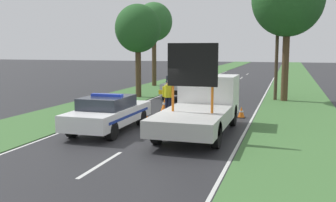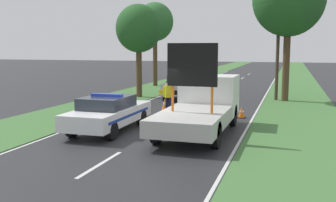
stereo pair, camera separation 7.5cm
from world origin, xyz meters
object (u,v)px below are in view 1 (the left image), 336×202
object	(u,v)px
utility_pole	(278,26)
road_barrier	(187,95)
traffic_cone_behind_barrier	(144,112)
queued_car_sedan_black	(203,80)
traffic_cone_centre_front	(165,104)
police_officer	(168,94)
pedestrian_civilian	(187,96)
roadside_tree_near_right	(154,22)
traffic_cone_lane_edge	(203,112)
queued_car_sedan_silver	(183,86)
traffic_cone_near_truck	(190,104)
traffic_cone_near_police	(241,112)
work_truck	(202,105)
police_car	(109,113)
roadside_tree_near_left	(138,29)

from	to	relation	value
utility_pole	road_barrier	bearing A→B (deg)	-124.26
traffic_cone_behind_barrier	queued_car_sedan_black	size ratio (longest dim) A/B	0.14
traffic_cone_centre_front	utility_pole	world-z (taller)	utility_pole
traffic_cone_behind_barrier	utility_pole	distance (m)	10.85
police_officer	pedestrian_civilian	world-z (taller)	police_officer
roadside_tree_near_right	traffic_cone_lane_edge	bearing A→B (deg)	-62.59
pedestrian_civilian	roadside_tree_near_right	bearing A→B (deg)	126.17
traffic_cone_behind_barrier	roadside_tree_near_right	size ratio (longest dim) A/B	0.09
queued_car_sedan_silver	queued_car_sedan_black	xyz separation A→B (m)	(0.07, 5.99, -0.05)
queued_car_sedan_silver	traffic_cone_lane_edge	bearing A→B (deg)	112.71
traffic_cone_centre_front	traffic_cone_lane_edge	size ratio (longest dim) A/B	1.41
traffic_cone_near_truck	roadside_tree_near_right	size ratio (longest dim) A/B	0.08
traffic_cone_behind_barrier	queued_car_sedan_black	bearing A→B (deg)	90.51
queued_car_sedan_silver	roadside_tree_near_right	distance (m)	9.72
traffic_cone_near_truck	roadside_tree_near_right	distance (m)	14.13
traffic_cone_near_police	queued_car_sedan_black	distance (m)	12.74
work_truck	police_officer	bearing A→B (deg)	-51.59
police_car	work_truck	bearing A→B (deg)	13.87
traffic_cone_near_police	roadside_tree_near_right	bearing A→B (deg)	123.67
traffic_cone_centre_front	queued_car_sedan_black	size ratio (longest dim) A/B	0.17
traffic_cone_centre_front	road_barrier	bearing A→B (deg)	4.22
traffic_cone_near_police	queued_car_sedan_black	size ratio (longest dim) A/B	0.12
utility_pole	roadside_tree_near_left	bearing A→B (deg)	-173.01
traffic_cone_near_police	traffic_cone_behind_barrier	size ratio (longest dim) A/B	0.85
work_truck	utility_pole	xyz separation A→B (m)	(2.40, 10.18, 3.51)
utility_pole	traffic_cone_behind_barrier	bearing A→B (deg)	-123.49
traffic_cone_near_police	roadside_tree_near_left	distance (m)	10.21
pedestrian_civilian	queued_car_sedan_silver	distance (m)	6.22
pedestrian_civilian	roadside_tree_near_left	size ratio (longest dim) A/B	0.26
pedestrian_civilian	roadside_tree_near_left	world-z (taller)	roadside_tree_near_left
police_car	roadside_tree_near_right	size ratio (longest dim) A/B	0.67
traffic_cone_centre_front	traffic_cone_behind_barrier	bearing A→B (deg)	-97.45
work_truck	queued_car_sedan_black	world-z (taller)	work_truck
police_car	queued_car_sedan_black	size ratio (longest dim) A/B	1.12
work_truck	roadside_tree_near_right	bearing A→B (deg)	-61.70
queued_car_sedan_black	traffic_cone_near_truck	bearing A→B (deg)	98.28
queued_car_sedan_black	utility_pole	xyz separation A→B (m)	(5.63, -5.16, 3.80)
police_car	traffic_cone_centre_front	size ratio (longest dim) A/B	6.66
work_truck	traffic_cone_lane_edge	distance (m)	3.01
work_truck	traffic_cone_near_truck	size ratio (longest dim) A/B	10.23
traffic_cone_near_truck	traffic_cone_near_police	bearing A→B (deg)	-29.21
traffic_cone_near_police	work_truck	bearing A→B (deg)	-108.35
roadside_tree_near_right	police_car	bearing A→B (deg)	-76.41
roadside_tree_near_left	roadside_tree_near_right	world-z (taller)	roadside_tree_near_right
police_car	traffic_cone_lane_edge	xyz separation A→B (m)	(2.89, 3.92, -0.47)
traffic_cone_near_police	queued_car_sedan_black	xyz separation A→B (m)	(-4.35, 11.96, 0.49)
queued_car_sedan_black	traffic_cone_lane_edge	bearing A→B (deg)	101.99
traffic_cone_near_truck	queued_car_sedan_silver	bearing A→B (deg)	109.79
traffic_cone_centre_front	traffic_cone_behind_barrier	world-z (taller)	traffic_cone_centre_front
police_car	roadside_tree_near_right	world-z (taller)	roadside_tree_near_right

